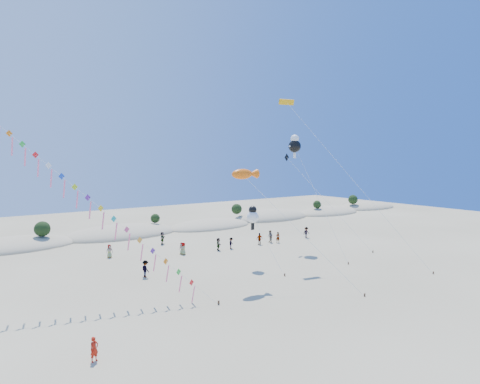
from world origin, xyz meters
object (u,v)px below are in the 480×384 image
fish_kite (245,174)px  parafoil_kite (290,107)px  flyer_foreground (94,349)px  kite_train (37,158)px

fish_kite → parafoil_kite: 13.47m
flyer_foreground → parafoil_kite: bearing=4.5°
kite_train → fish_kite: bearing=-16.1°
flyer_foreground → fish_kite: bearing=4.9°
kite_train → parafoil_kite: bearing=-1.5°
parafoil_kite → flyer_foreground: 34.87m
fish_kite → flyer_foreground: bearing=-154.8°
fish_kite → flyer_foreground: fish_kite is taller
kite_train → fish_kite: size_ratio=2.11×
kite_train → fish_kite: 18.79m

